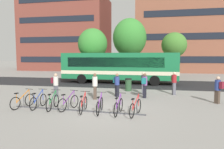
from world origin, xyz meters
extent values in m
plane|color=gray|center=(0.00, 0.00, 0.00)|extent=(200.00, 200.00, 0.00)
cube|color=#232326|center=(0.00, 11.09, 0.00)|extent=(80.00, 7.20, 0.01)
cube|color=#196B3D|center=(-1.10, 11.09, 1.85)|extent=(12.04, 2.74, 2.70)
cube|color=beige|center=(-1.10, 11.09, 1.20)|extent=(12.06, 2.76, 0.36)
cube|color=black|center=(4.35, 11.01, 2.98)|extent=(1.04, 2.31, 0.40)
cube|color=black|center=(4.88, 11.00, 2.12)|extent=(0.11, 2.19, 1.40)
cube|color=black|center=(-1.38, 12.34, 2.25)|extent=(9.84, 0.21, 0.97)
cube|color=black|center=(-1.42, 9.85, 2.25)|extent=(9.84, 0.21, 0.97)
cylinder|color=black|center=(2.64, 12.19, 0.50)|extent=(1.00, 0.32, 1.00)
cylinder|color=black|center=(2.60, 9.88, 0.50)|extent=(1.00, 0.32, 1.00)
cylinder|color=black|center=(-4.80, 12.30, 0.50)|extent=(1.00, 0.32, 1.00)
cylinder|color=black|center=(-4.84, 9.99, 0.50)|extent=(1.00, 0.32, 1.00)
cube|color=#47474C|center=(-1.47, -0.37, 0.03)|extent=(7.23, 0.40, 0.06)
cylinder|color=#47474C|center=(-4.63, -0.23, 0.35)|extent=(0.04, 0.04, 0.70)
cylinder|color=#47474C|center=(-3.73, -0.27, 0.35)|extent=(0.04, 0.04, 0.70)
cylinder|color=#47474C|center=(-2.82, -0.31, 0.35)|extent=(0.04, 0.04, 0.70)
cylinder|color=#47474C|center=(-1.92, -0.35, 0.35)|extent=(0.04, 0.04, 0.70)
cylinder|color=#47474C|center=(-1.02, -0.39, 0.35)|extent=(0.04, 0.04, 0.70)
cylinder|color=#47474C|center=(-0.11, -0.43, 0.35)|extent=(0.04, 0.04, 0.70)
cylinder|color=#47474C|center=(0.79, -0.47, 0.35)|extent=(0.04, 0.04, 0.70)
cylinder|color=#47474C|center=(1.69, -0.51, 0.35)|extent=(0.04, 0.04, 0.70)
torus|color=black|center=(-4.52, 0.17, 0.35)|extent=(0.18, 0.70, 0.70)
torus|color=black|center=(-4.73, -0.83, 0.35)|extent=(0.18, 0.70, 0.70)
cube|color=orange|center=(-4.62, -0.31, 0.67)|extent=(0.22, 0.91, 0.58)
cylinder|color=orange|center=(-4.71, -0.73, 0.62)|extent=(0.04, 0.04, 0.55)
cube|color=black|center=(-4.71, -0.73, 0.88)|extent=(0.14, 0.24, 0.05)
cylinder|color=orange|center=(-4.53, 0.15, 0.67)|extent=(0.04, 0.04, 0.65)
cylinder|color=black|center=(-4.53, 0.15, 0.98)|extent=(0.51, 0.13, 0.03)
torus|color=black|center=(-3.75, 0.30, 0.35)|extent=(0.05, 0.70, 0.70)
torus|color=black|center=(-3.74, -0.72, 0.35)|extent=(0.05, 0.70, 0.70)
cube|color=#1E3DB2|center=(-3.74, -0.19, 0.67)|extent=(0.04, 0.92, 0.58)
cylinder|color=#1E3DB2|center=(-3.74, -0.62, 0.62)|extent=(0.03, 0.03, 0.55)
cube|color=black|center=(-3.74, -0.62, 0.88)|extent=(0.10, 0.22, 0.05)
cylinder|color=#1E3DB2|center=(-3.75, 0.28, 0.67)|extent=(0.03, 0.03, 0.65)
cylinder|color=black|center=(-3.75, 0.28, 0.98)|extent=(0.52, 0.03, 0.03)
torus|color=black|center=(-2.89, 0.21, 0.35)|extent=(0.11, 0.71, 0.70)
torus|color=black|center=(-2.80, -0.80, 0.35)|extent=(0.11, 0.71, 0.70)
cube|color=#1E7F38|center=(-2.85, -0.27, 0.67)|extent=(0.11, 0.92, 0.58)
cylinder|color=#1E7F38|center=(-2.81, -0.70, 0.62)|extent=(0.03, 0.03, 0.55)
cube|color=black|center=(-2.81, -0.70, 0.88)|extent=(0.12, 0.23, 0.05)
cylinder|color=#1E7F38|center=(-2.89, 0.19, 0.67)|extent=(0.03, 0.03, 0.65)
cylinder|color=black|center=(-2.89, 0.19, 0.98)|extent=(0.52, 0.07, 0.03)
torus|color=black|center=(-1.83, 0.26, 0.35)|extent=(0.23, 0.69, 0.70)
torus|color=black|center=(-2.10, -0.72, 0.35)|extent=(0.23, 0.69, 0.70)
cube|color=#702893|center=(-1.96, -0.21, 0.67)|extent=(0.28, 0.89, 0.58)
cylinder|color=#702893|center=(-2.07, -0.63, 0.62)|extent=(0.04, 0.04, 0.55)
cube|color=black|center=(-2.07, -0.63, 0.88)|extent=(0.16, 0.24, 0.05)
cylinder|color=#702893|center=(-1.83, 0.24, 0.67)|extent=(0.04, 0.04, 0.65)
cylinder|color=black|center=(-1.83, 0.24, 0.98)|extent=(0.51, 0.17, 0.03)
torus|color=black|center=(-1.11, 0.06, 0.35)|extent=(0.12, 0.70, 0.70)
torus|color=black|center=(-1.00, -0.96, 0.35)|extent=(0.12, 0.70, 0.70)
cube|color=red|center=(-1.06, -0.43, 0.67)|extent=(0.13, 0.92, 0.58)
cylinder|color=red|center=(-1.02, -0.86, 0.62)|extent=(0.03, 0.03, 0.55)
cube|color=black|center=(-1.02, -0.86, 0.88)|extent=(0.12, 0.23, 0.05)
cylinder|color=red|center=(-1.11, 0.04, 0.67)|extent=(0.04, 0.04, 0.65)
cylinder|color=black|center=(-1.11, 0.04, 0.98)|extent=(0.52, 0.08, 0.03)
torus|color=black|center=(-0.20, 0.00, 0.35)|extent=(0.10, 0.71, 0.70)
torus|color=black|center=(-0.13, -1.02, 0.35)|extent=(0.10, 0.71, 0.70)
cube|color=#702893|center=(-0.17, -0.49, 0.67)|extent=(0.10, 0.92, 0.58)
cylinder|color=#702893|center=(-0.13, -0.92, 0.62)|extent=(0.03, 0.03, 0.55)
cube|color=black|center=(-0.13, -0.92, 0.88)|extent=(0.12, 0.23, 0.05)
cylinder|color=#702893|center=(-0.20, -0.02, 0.67)|extent=(0.03, 0.03, 0.65)
cylinder|color=black|center=(-0.20, -0.02, 0.98)|extent=(0.52, 0.07, 0.03)
torus|color=black|center=(0.84, -0.04, 0.35)|extent=(0.10, 0.71, 0.70)
torus|color=black|center=(0.75, -1.06, 0.35)|extent=(0.10, 0.71, 0.70)
cube|color=#702893|center=(0.80, -0.53, 0.67)|extent=(0.11, 0.92, 0.58)
cylinder|color=#702893|center=(0.76, -0.96, 0.62)|extent=(0.03, 0.03, 0.55)
cube|color=black|center=(0.76, -0.96, 0.88)|extent=(0.12, 0.23, 0.05)
cylinder|color=#702893|center=(0.83, -0.06, 0.67)|extent=(0.03, 0.03, 0.65)
cylinder|color=black|center=(0.83, -0.06, 0.98)|extent=(0.52, 0.07, 0.03)
torus|color=black|center=(1.75, -0.10, 0.35)|extent=(0.21, 0.70, 0.70)
torus|color=black|center=(1.52, -1.09, 0.35)|extent=(0.21, 0.70, 0.70)
cube|color=red|center=(1.64, -0.57, 0.67)|extent=(0.24, 0.90, 0.58)
cylinder|color=red|center=(1.54, -0.99, 0.62)|extent=(0.04, 0.04, 0.55)
cube|color=black|center=(1.54, -0.99, 0.88)|extent=(0.15, 0.24, 0.05)
cylinder|color=red|center=(1.75, -0.12, 0.67)|extent=(0.04, 0.04, 0.65)
cylinder|color=black|center=(1.75, -0.12, 0.98)|extent=(0.51, 0.15, 0.03)
cube|color=#565660|center=(1.74, 5.13, 0.43)|extent=(0.22, 0.28, 0.85)
cylinder|color=#333338|center=(1.74, 5.13, 1.15)|extent=(0.37, 0.37, 0.59)
sphere|color=beige|center=(1.74, 5.13, 1.55)|extent=(0.22, 0.22, 0.22)
cube|color=#197075|center=(1.76, 5.39, 1.18)|extent=(0.29, 0.20, 0.40)
cube|color=#47382D|center=(-1.33, 2.68, 0.44)|extent=(0.25, 0.30, 0.88)
cylinder|color=beige|center=(-1.33, 2.68, 1.20)|extent=(0.40, 0.40, 0.63)
sphere|color=brown|center=(-1.33, 2.68, 1.62)|extent=(0.22, 0.22, 0.22)
cube|color=#B21E23|center=(-1.38, 2.93, 1.23)|extent=(0.31, 0.23, 0.40)
cube|color=#47382D|center=(6.26, 2.90, 0.41)|extent=(0.32, 0.33, 0.81)
cylinder|color=navy|center=(6.26, 2.90, 1.12)|extent=(0.48, 0.48, 0.62)
sphere|color=tan|center=(6.26, 2.90, 1.55)|extent=(0.22, 0.22, 0.22)
cube|color=maroon|center=(6.44, 2.71, 1.15)|extent=(0.33, 0.32, 0.40)
cube|color=black|center=(1.89, 3.76, 0.44)|extent=(0.24, 0.29, 0.88)
cylinder|color=#7F4C93|center=(1.89, 3.76, 1.18)|extent=(0.40, 0.40, 0.60)
sphere|color=brown|center=(1.89, 3.76, 1.59)|extent=(0.22, 0.22, 0.22)
cube|color=#197075|center=(1.84, 3.51, 1.21)|extent=(0.31, 0.23, 0.40)
cube|color=#565660|center=(3.98, 5.33, 0.46)|extent=(0.26, 0.30, 0.92)
cylinder|color=maroon|center=(3.98, 5.33, 1.20)|extent=(0.41, 0.41, 0.57)
sphere|color=beige|center=(3.98, 5.33, 1.60)|extent=(0.22, 0.22, 0.22)
cube|color=#56602D|center=(3.91, 5.59, 1.23)|extent=(0.32, 0.24, 0.40)
cube|color=#565660|center=(-4.26, 2.95, 0.41)|extent=(0.31, 0.28, 0.81)
cylinder|color=beige|center=(-4.26, 2.95, 1.13)|extent=(0.44, 0.44, 0.63)
sphere|color=tan|center=(-4.26, 2.95, 1.56)|extent=(0.22, 0.22, 0.22)
cube|color=maroon|center=(-4.50, 3.03, 1.16)|extent=(0.26, 0.32, 0.40)
cube|color=black|center=(-0.04, 3.82, 0.42)|extent=(0.32, 0.33, 0.83)
cylinder|color=navy|center=(-0.04, 3.82, 1.13)|extent=(0.48, 0.48, 0.60)
sphere|color=#936B4C|center=(-0.04, 3.82, 1.54)|extent=(0.22, 0.22, 0.22)
cube|color=#197075|center=(-0.21, 4.01, 1.16)|extent=(0.33, 0.32, 0.40)
cylinder|color=#284C2D|center=(0.45, 6.45, 0.47)|extent=(0.52, 0.52, 0.95)
cylinder|color=black|center=(0.45, 6.45, 0.99)|extent=(0.55, 0.55, 0.08)
cylinder|color=brown|center=(5.07, 17.86, 1.48)|extent=(0.32, 0.32, 2.96)
ellipsoid|color=#427A2D|center=(5.07, 17.86, 4.34)|extent=(3.25, 3.25, 3.25)
cylinder|color=brown|center=(-4.84, 14.03, 1.38)|extent=(0.32, 0.32, 2.77)
ellipsoid|color=#388433|center=(-4.84, 14.03, 4.36)|extent=(3.56, 3.56, 3.75)
cylinder|color=brown|center=(-0.82, 18.37, 1.58)|extent=(0.32, 0.32, 3.16)
ellipsoid|color=#388433|center=(-0.82, 18.37, 5.41)|extent=(4.62, 4.62, 5.31)
cube|color=brown|center=(-15.64, 31.46, 7.49)|extent=(17.03, 10.81, 14.98)
cube|color=black|center=(-15.64, 26.03, 2.25)|extent=(14.99, 0.06, 1.10)
cube|color=black|center=(-15.64, 26.03, 5.99)|extent=(14.99, 0.06, 1.10)
cube|color=black|center=(-15.64, 26.03, 9.74)|extent=(14.99, 0.06, 1.10)
cube|color=brown|center=(11.59, 31.85, 9.58)|extent=(24.70, 12.04, 19.16)
cube|color=black|center=(11.59, 25.80, 2.30)|extent=(21.74, 0.06, 1.10)
cube|color=black|center=(11.59, 25.80, 6.13)|extent=(21.74, 0.06, 1.10)
cube|color=black|center=(11.59, 25.80, 9.96)|extent=(21.74, 0.06, 1.10)
camera|label=1|loc=(2.43, -10.41, 2.85)|focal=33.14mm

